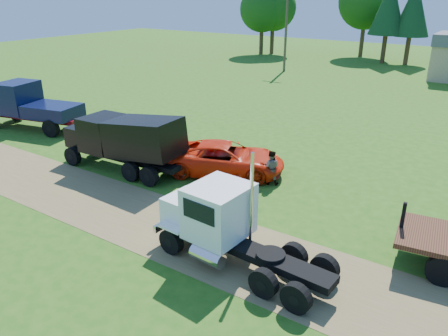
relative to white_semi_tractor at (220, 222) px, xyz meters
The scene contains 8 objects.
ground 1.89m from the white_semi_tractor, 155.71° to the left, with size 140.00×140.00×0.00m, color #255713.
dirt_track 1.89m from the white_semi_tractor, 155.71° to the left, with size 120.00×4.20×0.01m, color brown.
white_semi_tractor is the anchor object (origin of this frame).
black_dump_truck 9.43m from the white_semi_tractor, 155.49° to the left, with size 7.28×2.52×3.12m.
navy_truck 20.44m from the white_semi_tractor, 163.93° to the left, with size 7.30×3.88×3.11m.
orange_pickup 7.58m from the white_semi_tractor, 122.02° to the left, with size 2.74×5.95×1.65m, color red.
spectator_a 1.65m from the white_semi_tractor, 120.00° to the left, with size 0.56×0.37×1.54m, color #999999.
spectator_b 6.72m from the white_semi_tractor, 102.81° to the left, with size 0.83×0.65×1.71m, color #999999.
Camera 1 is at (8.65, -11.48, 8.86)m, focal length 35.00 mm.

